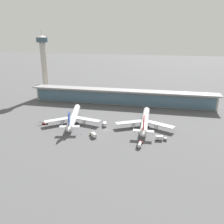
% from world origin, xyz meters
% --- Properties ---
extents(ground_plane, '(1200.00, 1200.00, 0.00)m').
position_xyz_m(ground_plane, '(0.00, 0.00, 0.00)').
color(ground_plane, '#515154').
extents(airliner_left_stand, '(43.51, 57.51, 15.48)m').
position_xyz_m(airliner_left_stand, '(-28.74, 8.33, 4.87)').
color(airliner_left_stand, white).
rests_on(airliner_left_stand, ground).
extents(airliner_centre_stand, '(44.71, 58.03, 15.48)m').
position_xyz_m(airliner_centre_stand, '(27.47, 12.00, 4.87)').
color(airliner_centre_stand, white).
rests_on(airliner_centre_stand, ground).
extents(service_truck_near_nose_grey, '(7.49, 3.01, 3.10)m').
position_xyz_m(service_truck_near_nose_grey, '(39.47, -9.64, 1.69)').
color(service_truck_near_nose_grey, gray).
rests_on(service_truck_near_nose_grey, ground).
extents(service_truck_under_wing_olive, '(6.45, 7.07, 3.10)m').
position_xyz_m(service_truck_under_wing_olive, '(-6.00, -13.86, 1.69)').
color(service_truck_under_wing_olive, olive).
rests_on(service_truck_under_wing_olive, ground).
extents(service_truck_mid_apron_red, '(2.84, 8.70, 2.95)m').
position_xyz_m(service_truck_mid_apron_red, '(26.74, -21.26, 1.71)').
color(service_truck_mid_apron_red, '#B21E1E').
rests_on(service_truck_mid_apron_red, ground).
extents(service_truck_by_tail_red, '(6.74, 4.08, 2.70)m').
position_xyz_m(service_truck_by_tail_red, '(-49.85, 0.47, 0.81)').
color(service_truck_by_tail_red, '#B21E1E').
rests_on(service_truck_by_tail_red, ground).
extents(service_truck_on_taxiway_blue, '(4.14, 7.65, 3.10)m').
position_xyz_m(service_truck_on_taxiway_blue, '(-2.92, 7.14, 1.69)').
color(service_truck_on_taxiway_blue, '#234C9E').
rests_on(service_truck_on_taxiway_blue, ground).
extents(terminal_building, '(183.60, 12.80, 15.20)m').
position_xyz_m(terminal_building, '(0.00, 65.74, 7.87)').
color(terminal_building, '#B2ADA3').
rests_on(terminal_building, ground).
extents(control_tower, '(12.00, 12.00, 70.82)m').
position_xyz_m(control_tower, '(-89.64, 83.07, 38.64)').
color(control_tower, '#B2ADA3').
rests_on(control_tower, ground).
extents(safety_cone_alpha, '(0.62, 0.62, 0.70)m').
position_xyz_m(safety_cone_alpha, '(-15.71, -11.38, 0.32)').
color(safety_cone_alpha, orange).
rests_on(safety_cone_alpha, ground).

